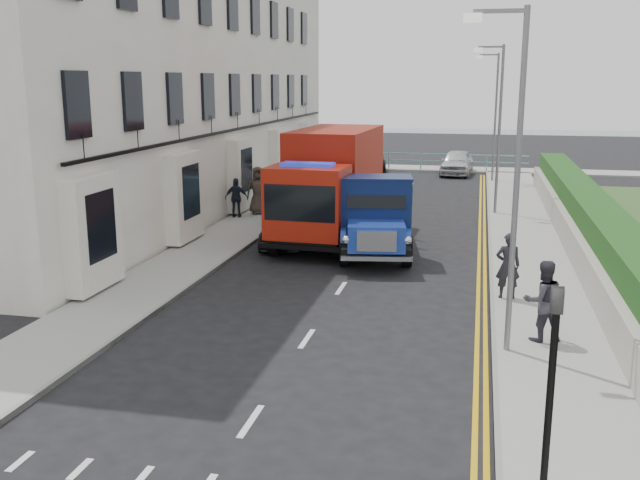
% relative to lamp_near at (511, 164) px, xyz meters
% --- Properties ---
extents(ground, '(120.00, 120.00, 0.00)m').
position_rel_lamp_near_xyz_m(ground, '(-4.18, 2.00, -4.00)').
color(ground, black).
rests_on(ground, ground).
extents(pavement_west, '(2.40, 38.00, 0.12)m').
position_rel_lamp_near_xyz_m(pavement_west, '(-9.38, 11.00, -3.94)').
color(pavement_west, gray).
rests_on(pavement_west, ground).
extents(pavement_east, '(2.60, 38.00, 0.12)m').
position_rel_lamp_near_xyz_m(pavement_east, '(1.12, 11.00, -3.94)').
color(pavement_east, gray).
rests_on(pavement_east, ground).
extents(promenade, '(30.00, 2.50, 0.12)m').
position_rel_lamp_near_xyz_m(promenade, '(-4.18, 31.00, -3.94)').
color(promenade, gray).
rests_on(promenade, ground).
extents(sea_plane, '(120.00, 120.00, 0.00)m').
position_rel_lamp_near_xyz_m(sea_plane, '(-4.18, 62.00, -4.00)').
color(sea_plane, slate).
rests_on(sea_plane, ground).
extents(terrace_west, '(6.31, 30.20, 14.25)m').
position_rel_lamp_near_xyz_m(terrace_west, '(-13.65, 15.00, 3.17)').
color(terrace_west, white).
rests_on(terrace_west, ground).
extents(garden_east, '(1.45, 28.00, 1.75)m').
position_rel_lamp_near_xyz_m(garden_east, '(3.03, 11.00, -3.10)').
color(garden_east, '#B2AD9E').
rests_on(garden_east, ground).
extents(seafront_railing, '(13.00, 0.08, 1.11)m').
position_rel_lamp_near_xyz_m(seafront_railing, '(-4.18, 30.20, -3.42)').
color(seafront_railing, '#59B2A5').
rests_on(seafront_railing, ground).
extents(lamp_near, '(1.23, 0.18, 7.00)m').
position_rel_lamp_near_xyz_m(lamp_near, '(0.00, 0.00, 0.00)').
color(lamp_near, slate).
rests_on(lamp_near, ground).
extents(lamp_mid, '(1.23, 0.18, 7.00)m').
position_rel_lamp_near_xyz_m(lamp_mid, '(0.00, 16.00, 0.00)').
color(lamp_mid, slate).
rests_on(lamp_mid, ground).
extents(lamp_far, '(1.23, 0.18, 7.00)m').
position_rel_lamp_near_xyz_m(lamp_far, '(0.00, 26.00, 0.00)').
color(lamp_far, slate).
rests_on(lamp_far, ground).
extents(traffic_signal, '(0.16, 0.20, 3.10)m').
position_rel_lamp_near_xyz_m(traffic_signal, '(0.42, -5.50, -1.92)').
color(traffic_signal, black).
rests_on(traffic_signal, ground).
extents(bedford_lorry, '(3.06, 5.83, 2.64)m').
position_rel_lamp_near_xyz_m(bedford_lorry, '(-3.76, 7.50, -2.78)').
color(bedford_lorry, black).
rests_on(bedford_lorry, ground).
extents(red_lorry, '(2.78, 7.50, 3.88)m').
position_rel_lamp_near_xyz_m(red_lorry, '(-5.76, 10.13, -1.93)').
color(red_lorry, black).
rests_on(red_lorry, ground).
extents(parked_car_front, '(2.06, 4.04, 1.32)m').
position_rel_lamp_near_xyz_m(parked_car_front, '(-7.07, 8.86, -3.34)').
color(parked_car_front, black).
rests_on(parked_car_front, ground).
extents(parked_car_mid, '(1.81, 4.73, 1.54)m').
position_rel_lamp_near_xyz_m(parked_car_mid, '(-7.78, 13.28, -3.23)').
color(parked_car_mid, '#579DBB').
rests_on(parked_car_mid, ground).
extents(parked_car_rear, '(2.36, 4.72, 1.32)m').
position_rel_lamp_near_xyz_m(parked_car_rear, '(-7.78, 18.92, -3.34)').
color(parked_car_rear, silver).
rests_on(parked_car_rear, ground).
extents(seafront_car_left, '(3.32, 5.68, 1.48)m').
position_rel_lamp_near_xyz_m(seafront_car_left, '(-7.44, 28.22, -3.26)').
color(seafront_car_left, black).
rests_on(seafront_car_left, ground).
extents(seafront_car_right, '(2.03, 4.44, 1.48)m').
position_rel_lamp_near_xyz_m(seafront_car_right, '(-1.93, 29.00, -3.26)').
color(seafront_car_right, silver).
rests_on(seafront_car_right, ground).
extents(pedestrian_east_near, '(0.68, 0.50, 1.72)m').
position_rel_lamp_near_xyz_m(pedestrian_east_near, '(0.22, 3.72, -3.02)').
color(pedestrian_east_near, black).
rests_on(pedestrian_east_near, pavement_east).
extents(pedestrian_east_far, '(1.04, 0.92, 1.78)m').
position_rel_lamp_near_xyz_m(pedestrian_east_far, '(0.85, 0.74, -2.99)').
color(pedestrian_east_far, '#35323D').
rests_on(pedestrian_east_far, pavement_east).
extents(pedestrian_west_near, '(0.99, 0.55, 1.60)m').
position_rel_lamp_near_xyz_m(pedestrian_west_near, '(-10.18, 12.62, -3.08)').
color(pedestrian_west_near, black).
rests_on(pedestrian_west_near, pavement_west).
extents(pedestrian_west_far, '(1.14, 0.98, 1.98)m').
position_rel_lamp_near_xyz_m(pedestrian_west_far, '(-9.55, 13.54, -2.89)').
color(pedestrian_west_far, '#3C322B').
rests_on(pedestrian_west_far, pavement_west).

